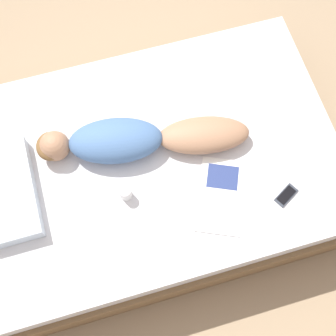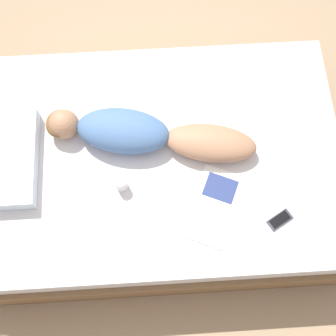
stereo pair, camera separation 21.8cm
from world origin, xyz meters
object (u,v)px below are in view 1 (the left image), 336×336
open_magazine (221,195)px  coffee_mug (125,192)px  cell_phone (286,195)px  person (135,140)px

open_magazine → coffee_mug: coffee_mug is taller
open_magazine → cell_phone: size_ratio=3.29×
person → open_magazine: (-0.44, -0.40, -0.08)m
open_magazine → coffee_mug: (0.15, 0.54, 0.05)m
coffee_mug → cell_phone: bearing=-106.3°
person → open_magazine: size_ratio=2.43×
person → cell_phone: person is taller
coffee_mug → cell_phone: 0.94m
person → cell_phone: 0.95m
coffee_mug → cell_phone: coffee_mug is taller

